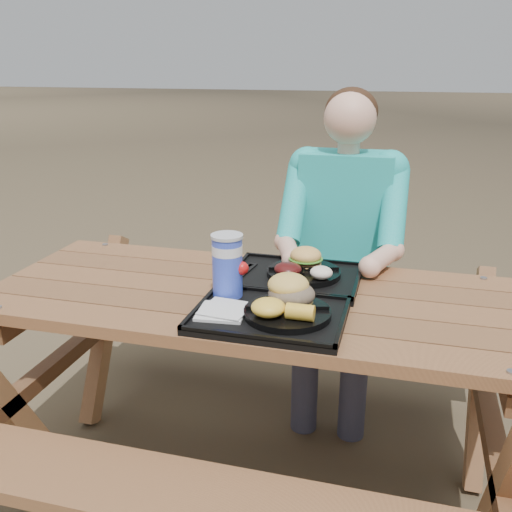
# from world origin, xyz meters

# --- Properties ---
(ground) EXTENTS (60.00, 60.00, 0.00)m
(ground) POSITION_xyz_m (0.00, 0.00, 0.00)
(ground) COLOR #999999
(ground) RESTS_ON ground
(picnic_table) EXTENTS (1.80, 1.49, 0.75)m
(picnic_table) POSITION_xyz_m (0.00, 0.00, 0.38)
(picnic_table) COLOR #999999
(picnic_table) RESTS_ON ground
(tray_near) EXTENTS (0.45, 0.35, 0.02)m
(tray_near) POSITION_xyz_m (0.09, -0.19, 0.76)
(tray_near) COLOR black
(tray_near) RESTS_ON picnic_table
(tray_far) EXTENTS (0.45, 0.35, 0.02)m
(tray_far) POSITION_xyz_m (0.10, 0.14, 0.76)
(tray_far) COLOR black
(tray_far) RESTS_ON picnic_table
(plate_near) EXTENTS (0.26, 0.26, 0.02)m
(plate_near) POSITION_xyz_m (0.15, -0.19, 0.78)
(plate_near) COLOR black
(plate_near) RESTS_ON tray_near
(plate_far) EXTENTS (0.26, 0.26, 0.02)m
(plate_far) POSITION_xyz_m (0.13, 0.15, 0.78)
(plate_far) COLOR black
(plate_far) RESTS_ON tray_far
(napkin_stack) EXTENTS (0.15, 0.15, 0.02)m
(napkin_stack) POSITION_xyz_m (-0.04, -0.23, 0.78)
(napkin_stack) COLOR silver
(napkin_stack) RESTS_ON tray_near
(soda_cup) EXTENTS (0.10, 0.10, 0.19)m
(soda_cup) POSITION_xyz_m (-0.07, -0.09, 0.87)
(soda_cup) COLOR blue
(soda_cup) RESTS_ON tray_near
(condiment_bbq) EXTENTS (0.04, 0.04, 0.03)m
(condiment_bbq) POSITION_xyz_m (0.08, -0.07, 0.78)
(condiment_bbq) COLOR black
(condiment_bbq) RESTS_ON tray_near
(condiment_mustard) EXTENTS (0.05, 0.05, 0.03)m
(condiment_mustard) POSITION_xyz_m (0.17, -0.06, 0.79)
(condiment_mustard) COLOR gold
(condiment_mustard) RESTS_ON tray_near
(sandwich) EXTENTS (0.13, 0.13, 0.14)m
(sandwich) POSITION_xyz_m (0.15, -0.14, 0.86)
(sandwich) COLOR #EDBA53
(sandwich) RESTS_ON plate_near
(mac_cheese) EXTENTS (0.10, 0.10, 0.05)m
(mac_cheese) POSITION_xyz_m (0.10, -0.25, 0.82)
(mac_cheese) COLOR yellow
(mac_cheese) RESTS_ON plate_near
(corn_cob) EXTENTS (0.08, 0.08, 0.05)m
(corn_cob) POSITION_xyz_m (0.20, -0.25, 0.81)
(corn_cob) COLOR yellow
(corn_cob) RESTS_ON plate_near
(cutlery_far) EXTENTS (0.04, 0.15, 0.01)m
(cutlery_far) POSITION_xyz_m (-0.07, 0.14, 0.77)
(cutlery_far) COLOR black
(cutlery_far) RESTS_ON tray_far
(burger) EXTENTS (0.11, 0.11, 0.10)m
(burger) POSITION_xyz_m (0.13, 0.20, 0.84)
(burger) COLOR #F4B056
(burger) RESTS_ON plate_far
(baked_beans) EXTENTS (0.09, 0.09, 0.04)m
(baked_beans) POSITION_xyz_m (0.09, 0.09, 0.81)
(baked_beans) COLOR #470E0E
(baked_beans) RESTS_ON plate_far
(potato_salad) EXTENTS (0.08, 0.08, 0.04)m
(potato_salad) POSITION_xyz_m (0.20, 0.08, 0.81)
(potato_salad) COLOR white
(potato_salad) RESTS_ON plate_far
(diner) EXTENTS (0.48, 0.84, 1.28)m
(diner) POSITION_xyz_m (0.22, 0.65, 0.64)
(diner) COLOR teal
(diner) RESTS_ON ground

